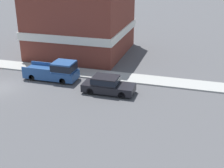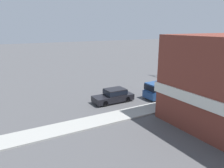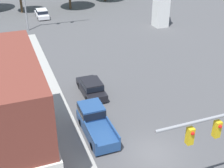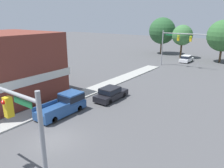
{
  "view_description": "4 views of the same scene",
  "coord_description": "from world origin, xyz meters",
  "views": [
    {
      "loc": [
        23.1,
        17.91,
        11.78
      ],
      "look_at": [
        0.59,
        11.22,
        1.93
      ],
      "focal_mm": 50.0,
      "sensor_mm": 36.0,
      "label": 1
    },
    {
      "loc": [
        -22.63,
        22.24,
        8.54
      ],
      "look_at": [
        -0.88,
        9.86,
        1.94
      ],
      "focal_mm": 35.0,
      "sensor_mm": 36.0,
      "label": 2
    },
    {
      "loc": [
        -9.37,
        -16.0,
        15.9
      ],
      "look_at": [
        -0.14,
        8.55,
        1.66
      ],
      "focal_mm": 50.0,
      "sensor_mm": 36.0,
      "label": 3
    },
    {
      "loc": [
        13.0,
        -9.85,
        9.58
      ],
      "look_at": [
        -0.39,
        8.51,
        2.61
      ],
      "focal_mm": 35.0,
      "sensor_mm": 36.0,
      "label": 4
    }
  ],
  "objects": [
    {
      "name": "near_signal_assembly",
      "position": [
        2.6,
        -4.8,
        4.94
      ],
      "size": [
        8.39,
        0.49,
        6.67
      ],
      "color": "gray",
      "rests_on": "ground"
    },
    {
      "name": "sidewalk_curb",
      "position": [
        -5.7,
        0.0,
        0.07
      ],
      "size": [
        2.4,
        60.0,
        0.14
      ],
      "color": "#9E9E99",
      "rests_on": "ground"
    },
    {
      "name": "ground_plane",
      "position": [
        0.0,
        0.0,
        0.0
      ],
      "size": [
        200.0,
        200.0,
        0.0
      ],
      "primitive_type": "plane",
      "color": "#4C4C4F"
    },
    {
      "name": "car_distant",
      "position": [
        -1.95,
        38.71,
        0.78
      ],
      "size": [
        1.89,
        4.63,
        1.5
      ],
      "color": "black",
      "rests_on": "ground"
    },
    {
      "name": "backdrop_tree_left_far",
      "position": [
        -11.42,
        46.36,
        6.11
      ],
      "size": [
        6.93,
        6.93,
        9.59
      ],
      "color": "#4C3823",
      "rests_on": "ground"
    },
    {
      "name": "pickup_truck_parked",
      "position": [
        -3.29,
        4.23,
        0.96
      ],
      "size": [
        2.02,
        5.39,
        1.98
      ],
      "color": "black",
      "rests_on": "ground"
    },
    {
      "name": "backdrop_tree_center",
      "position": [
        4.15,
        42.75,
        5.77
      ],
      "size": [
        6.71,
        6.71,
        9.14
      ],
      "color": "#4C3823",
      "rests_on": "ground"
    },
    {
      "name": "far_signal_assembly",
      "position": [
        -2.52,
        32.49,
        5.17
      ],
      "size": [
        8.46,
        0.49,
        7.07
      ],
      "color": "gray",
      "rests_on": "ground"
    },
    {
      "name": "car_lead",
      "position": [
        -1.74,
        10.09,
        0.81
      ],
      "size": [
        1.91,
        4.73,
        1.56
      ],
      "color": "black",
      "rests_on": "ground"
    },
    {
      "name": "backdrop_tree_left_mid",
      "position": [
        -4.87,
        43.34,
        5.43
      ],
      "size": [
        4.86,
        4.86,
        7.89
      ],
      "color": "#4C3823",
      "rests_on": "ground"
    },
    {
      "name": "corner_brick_building",
      "position": [
        -13.02,
        3.2,
        3.84
      ],
      "size": [
        11.55,
        11.28,
        7.87
      ],
      "color": "brown",
      "rests_on": "ground"
    }
  ]
}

